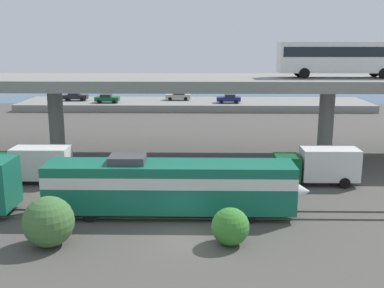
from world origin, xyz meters
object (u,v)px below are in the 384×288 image
at_px(service_truck_east, 31,164).
at_px(parked_car_0, 107,98).
at_px(parked_car_2, 75,96).
at_px(parked_car_1, 178,96).
at_px(service_truck_west, 318,165).
at_px(parked_car_3, 229,98).
at_px(transit_bus_on_overpass, 341,56).
at_px(train_locomotive, 182,185).

distance_m(service_truck_east, parked_car_0, 41.07).
distance_m(parked_car_0, parked_car_2, 6.84).
height_order(service_truck_east, parked_car_1, service_truck_east).
xyz_separation_m(service_truck_west, parked_car_2, (-31.92, 43.88, 0.34)).
distance_m(service_truck_east, parked_car_3, 45.37).
distance_m(service_truck_west, parked_car_0, 48.42).
relative_size(transit_bus_on_overpass, service_truck_east, 1.76).
xyz_separation_m(train_locomotive, parked_car_3, (6.05, 48.37, -0.21)).
bearing_deg(service_truck_west, service_truck_east, 0.00).
bearing_deg(parked_car_3, service_truck_west, 96.82).
bearing_deg(service_truck_east, transit_bus_on_overpass, -163.41).
height_order(service_truck_west, parked_car_3, service_truck_west).
height_order(service_truck_west, service_truck_east, same).
bearing_deg(service_truck_east, train_locomotive, 151.00).
relative_size(parked_car_2, parked_car_3, 1.04).
relative_size(transit_bus_on_overpass, parked_car_2, 2.86).
xyz_separation_m(service_truck_west, parked_car_0, (-25.71, 41.03, 0.34)).
bearing_deg(parked_car_2, service_truck_east, -79.62).
bearing_deg(parked_car_0, train_locomotive, -73.00).
height_order(service_truck_east, parked_car_0, service_truck_east).
height_order(parked_car_0, parked_car_1, same).
distance_m(parked_car_0, parked_car_3, 20.78).
bearing_deg(parked_car_0, service_truck_east, -87.45).
relative_size(service_truck_west, parked_car_1, 1.54).
bearing_deg(train_locomotive, parked_car_1, 92.99).
height_order(transit_bus_on_overpass, parked_car_1, transit_bus_on_overpass).
relative_size(parked_car_0, parked_car_1, 0.92).
xyz_separation_m(parked_car_1, parked_car_3, (8.78, -3.71, -0.00)).
bearing_deg(parked_car_1, parked_car_2, 3.31).
bearing_deg(train_locomotive, parked_car_2, 112.31).
xyz_separation_m(train_locomotive, transit_bus_on_overpass, (14.67, 15.37, 8.02)).
relative_size(service_truck_west, parked_car_3, 1.69).
xyz_separation_m(transit_bus_on_overpass, parked_car_2, (-35.62, 35.67, -8.23)).
bearing_deg(service_truck_east, parked_car_0, -87.45).
xyz_separation_m(train_locomotive, parked_car_1, (-2.72, 52.09, -0.21)).
bearing_deg(service_truck_west, parked_car_1, -73.04).
height_order(transit_bus_on_overpass, parked_car_2, transit_bus_on_overpass).
distance_m(transit_bus_on_overpass, service_truck_west, 12.43).
height_order(transit_bus_on_overpass, service_truck_east, transit_bus_on_overpass).
bearing_deg(parked_car_2, parked_car_3, -5.63).
height_order(service_truck_west, parked_car_1, service_truck_west).
height_order(service_truck_west, parked_car_0, service_truck_west).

